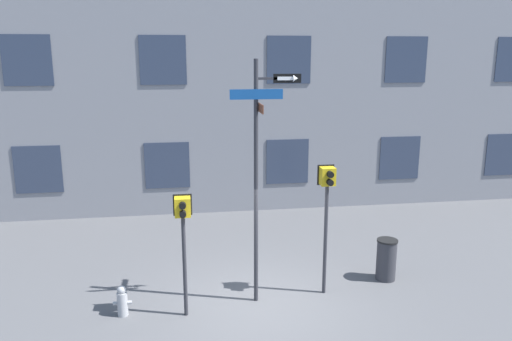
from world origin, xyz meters
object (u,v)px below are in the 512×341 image
(pedestrian_signal_right, at_px, (327,196))
(street_sign_pole, at_px, (259,164))
(pedestrian_signal_left, at_px, (183,223))
(trash_bin, at_px, (386,259))
(fire_hydrant, at_px, (122,301))

(pedestrian_signal_right, bearing_deg, street_sign_pole, -175.09)
(street_sign_pole, relative_size, pedestrian_signal_left, 2.03)
(pedestrian_signal_left, relative_size, pedestrian_signal_right, 0.87)
(street_sign_pole, bearing_deg, trash_bin, 10.53)
(fire_hydrant, bearing_deg, street_sign_pole, 4.46)
(pedestrian_signal_right, relative_size, fire_hydrant, 4.47)
(pedestrian_signal_left, xyz_separation_m, trash_bin, (4.70, 0.99, -1.48))
(trash_bin, bearing_deg, pedestrian_signal_right, -164.53)
(street_sign_pole, xyz_separation_m, trash_bin, (3.13, 0.58, -2.54))
(trash_bin, bearing_deg, street_sign_pole, -169.47)
(fire_hydrant, bearing_deg, pedestrian_signal_left, -8.16)
(trash_bin, bearing_deg, pedestrian_signal_left, -168.14)
(pedestrian_signal_left, bearing_deg, street_sign_pole, 14.46)
(street_sign_pole, bearing_deg, pedestrian_signal_left, -165.54)
(pedestrian_signal_left, height_order, pedestrian_signal_right, pedestrian_signal_right)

